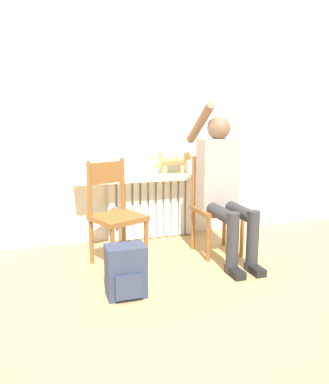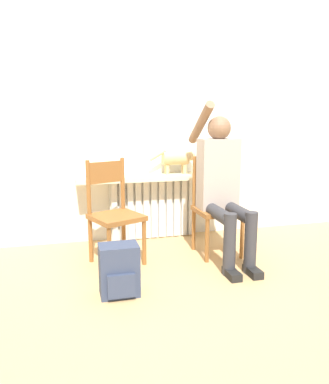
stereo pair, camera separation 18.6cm
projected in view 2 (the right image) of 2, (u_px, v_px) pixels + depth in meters
name	position (u px, v px, depth m)	size (l,w,h in m)	color
ground_plane	(187.00, 283.00, 2.81)	(12.00, 12.00, 0.00)	tan
wall_with_window	(151.00, 105.00, 3.72)	(7.00, 0.06, 2.70)	silver
radiator	(153.00, 208.00, 3.85)	(0.89, 0.08, 0.62)	silver
windowsill	(155.00, 177.00, 3.71)	(1.54, 0.25, 0.05)	beige
window_glass	(152.00, 114.00, 3.71)	(1.47, 0.01, 1.18)	white
chair_left	(114.00, 212.00, 3.16)	(0.50, 0.50, 0.88)	brown
chair_right	(216.00, 205.00, 3.39)	(0.39, 0.39, 0.88)	brown
person	(222.00, 183.00, 3.23)	(0.36, 1.03, 1.37)	#333338
cat	(178.00, 158.00, 3.75)	(0.48, 0.13, 0.25)	#DBB77A
backpack	(119.00, 271.00, 2.60)	(0.27, 0.21, 0.37)	#333D56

